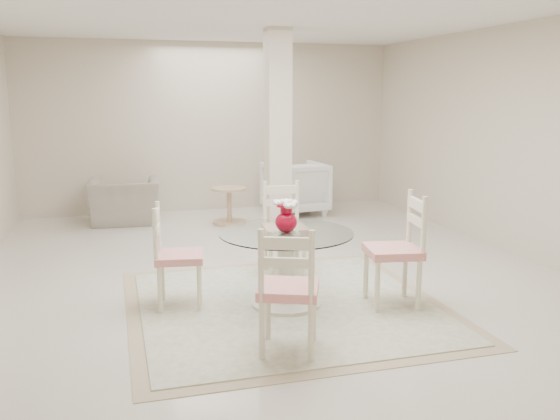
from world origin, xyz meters
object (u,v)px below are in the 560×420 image
object	(u,v)px
red_vase	(286,216)
recliner_taupe	(125,201)
column	(278,136)
dining_chair_east	(401,241)
dining_chair_west	(171,248)
side_table	(229,207)
dining_table	(286,269)
armchair_white	(295,188)
dining_chair_south	(288,281)
dining_chair_north	(283,221)

from	to	relation	value
red_vase	recliner_taupe	distance (m)	4.26
column	dining_chair_east	xyz separation A→B (m)	(0.36, -2.78, -0.75)
column	dining_chair_west	bearing A→B (deg)	-125.40
column	dining_chair_west	world-z (taller)	column
column	side_table	size ratio (longest dim) A/B	5.02
dining_table	armchair_white	world-z (taller)	armchair_white
column	dining_table	size ratio (longest dim) A/B	2.27
dining_table	red_vase	world-z (taller)	red_vase
dining_chair_south	column	bearing A→B (deg)	-82.56
dining_table	column	bearing A→B (deg)	76.08
dining_chair_north	dining_chair_west	xyz separation A→B (m)	(-1.24, -0.73, -0.02)
dining_chair_east	dining_chair_south	size ratio (longest dim) A/B	1.06
dining_table	armchair_white	distance (m)	4.22
dining_chair_south	side_table	world-z (taller)	dining_chair_south
side_table	red_vase	bearing A→B (deg)	-92.70
dining_table	dining_chair_north	xyz separation A→B (m)	(0.26, 0.99, 0.22)
armchair_white	side_table	distance (m)	1.25
dining_chair_north	dining_chair_south	distance (m)	2.04
dining_chair_north	red_vase	bearing A→B (deg)	-99.30
dining_chair_east	recliner_taupe	xyz separation A→B (m)	(-2.29, 4.28, -0.27)
side_table	recliner_taupe	bearing A→B (deg)	162.04
dining_chair_east	armchair_white	size ratio (longest dim) A/B	1.25
column	side_table	bearing A→B (deg)	114.13
dining_chair_south	armchair_white	distance (m)	5.24
column	red_vase	distance (m)	2.65
dining_chair_north	armchair_white	bearing A→B (deg)	75.78
recliner_taupe	side_table	size ratio (longest dim) A/B	1.87
column	dining_chair_south	xyz separation A→B (m)	(-0.90, -3.50, -0.78)
dining_chair_east	side_table	world-z (taller)	dining_chair_east
red_vase	side_table	bearing A→B (deg)	87.30
dining_table	armchair_white	size ratio (longest dim) A/B	1.30
dining_chair_east	dining_chair_west	distance (m)	2.04
red_vase	dining_chair_west	world-z (taller)	dining_chair_west
dining_table	dining_chair_north	size ratio (longest dim) A/B	1.10
column	armchair_white	distance (m)	1.89
dining_chair_west	dining_table	bearing A→B (deg)	-96.63
column	dining_chair_east	distance (m)	2.91
dining_chair_south	armchair_white	world-z (taller)	dining_chair_south
dining_chair_north	dining_chair_west	bearing A→B (deg)	-144.40
red_vase	recliner_taupe	xyz separation A→B (m)	(-1.30, 4.02, -0.51)
red_vase	column	bearing A→B (deg)	76.10
dining_chair_west	side_table	size ratio (longest dim) A/B	1.92
armchair_white	dining_chair_west	bearing A→B (deg)	53.41
dining_table	dining_chair_west	size ratio (longest dim) A/B	1.15
dining_chair_east	dining_chair_south	world-z (taller)	dining_chair_east
recliner_taupe	armchair_white	distance (m)	2.63
dining_chair_north	side_table	world-z (taller)	dining_chair_north
red_vase	armchair_white	xyz separation A→B (m)	(1.32, 4.01, -0.42)
recliner_taupe	dining_chair_south	bearing A→B (deg)	105.82
column	armchair_white	bearing A→B (deg)	64.89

